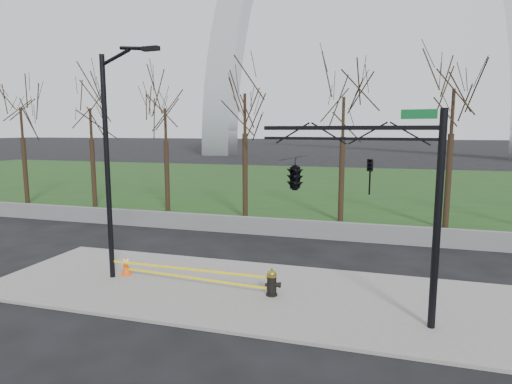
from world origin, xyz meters
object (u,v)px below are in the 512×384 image
(fire_hydrant, at_px, (272,283))
(street_light, at_px, (112,152))
(traffic_signal_mast, at_px, (320,175))
(traffic_cone, at_px, (126,265))

(fire_hydrant, distance_m, street_light, 7.18)
(street_light, xyz_separation_m, traffic_signal_mast, (7.37, -0.54, -0.55))
(fire_hydrant, relative_size, street_light, 0.11)
(fire_hydrant, xyz_separation_m, street_light, (-5.84, 0.06, 4.18))
(street_light, distance_m, traffic_signal_mast, 7.41)
(fire_hydrant, bearing_deg, traffic_signal_mast, -18.64)
(fire_hydrant, bearing_deg, traffic_cone, 173.79)
(traffic_signal_mast, bearing_deg, traffic_cone, -178.52)
(traffic_cone, bearing_deg, traffic_signal_mast, -7.44)
(fire_hydrant, distance_m, traffic_cone, 5.76)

